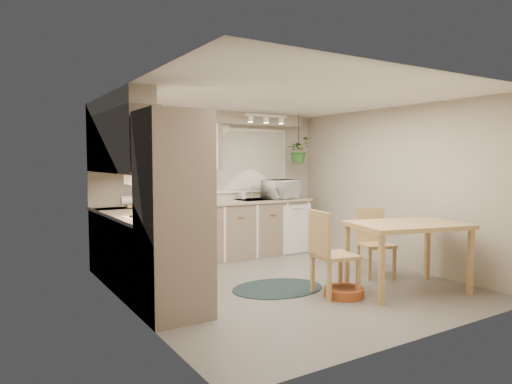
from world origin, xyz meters
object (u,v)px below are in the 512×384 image
at_px(chair_left, 335,253).
at_px(chair_back, 376,243).
at_px(braided_rug, 278,288).
at_px(pet_bed, 344,292).
at_px(microwave, 281,187).
at_px(dining_table, 407,257).

xyz_separation_m(chair_left, chair_back, (1.07, 0.37, -0.04)).
distance_m(chair_back, braided_rug, 1.57).
distance_m(chair_left, pet_bed, 0.47).
distance_m(chair_back, microwave, 2.14).
relative_size(dining_table, chair_left, 1.32).
distance_m(chair_left, braided_rug, 0.88).
height_order(braided_rug, pet_bed, pet_bed).
bearing_deg(dining_table, pet_bed, 165.56).
bearing_deg(chair_back, pet_bed, 44.73).
distance_m(braided_rug, pet_bed, 0.84).
relative_size(pet_bed, microwave, 0.79).
xyz_separation_m(chair_left, braided_rug, (-0.41, 0.59, -0.50)).
xyz_separation_m(dining_table, chair_left, (-0.88, 0.32, 0.09)).
distance_m(dining_table, pet_bed, 0.93).
bearing_deg(microwave, braided_rug, -133.87).
height_order(chair_left, chair_back, chair_left).
distance_m(dining_table, chair_back, 0.71).
bearing_deg(pet_bed, chair_back, 24.63).
bearing_deg(chair_back, braided_rug, 11.44).
bearing_deg(dining_table, braided_rug, 144.99).
bearing_deg(chair_back, chair_left, 38.94).
height_order(chair_back, pet_bed, chair_back).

